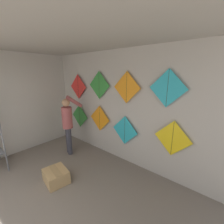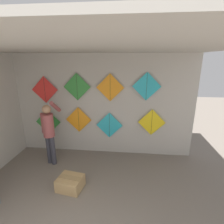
{
  "view_description": "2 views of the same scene",
  "coord_description": "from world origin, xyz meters",
  "px_view_note": "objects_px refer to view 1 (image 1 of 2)",
  "views": [
    {
      "loc": [
        2.4,
        0.6,
        2.27
      ],
      "look_at": [
        0.16,
        3.23,
        1.35
      ],
      "focal_mm": 24.0,
      "sensor_mm": 36.0,
      "label": 1
    },
    {
      "loc": [
        0.93,
        -1.08,
        2.65
      ],
      "look_at": [
        0.48,
        3.23,
        1.33
      ],
      "focal_mm": 28.0,
      "sensor_mm": 36.0,
      "label": 2
    }
  ],
  "objects_px": {
    "shopkeeper": "(68,121)",
    "kite_3": "(172,138)",
    "kite_0": "(80,116)",
    "kite_4": "(78,87)",
    "kite_1": "(100,118)",
    "kite_2": "(125,130)",
    "cardboard_box": "(56,176)",
    "kite_7": "(168,88)",
    "kite_6": "(127,88)",
    "kite_5": "(99,85)"
  },
  "relations": [
    {
      "from": "cardboard_box",
      "to": "kite_3",
      "type": "bearing_deg",
      "value": 40.85
    },
    {
      "from": "kite_4",
      "to": "kite_3",
      "type": "bearing_deg",
      "value": 0.0
    },
    {
      "from": "kite_3",
      "to": "kite_6",
      "type": "bearing_deg",
      "value": 180.0
    },
    {
      "from": "cardboard_box",
      "to": "kite_7",
      "type": "xyz_separation_m",
      "value": [
        1.62,
        1.57,
        1.84
      ]
    },
    {
      "from": "kite_4",
      "to": "kite_7",
      "type": "xyz_separation_m",
      "value": [
        2.76,
        0.0,
        0.14
      ]
    },
    {
      "from": "cardboard_box",
      "to": "kite_4",
      "type": "xyz_separation_m",
      "value": [
        -1.14,
        1.57,
        1.7
      ]
    },
    {
      "from": "kite_1",
      "to": "kite_2",
      "type": "bearing_deg",
      "value": 0.0
    },
    {
      "from": "kite_4",
      "to": "kite_7",
      "type": "height_order",
      "value": "kite_7"
    },
    {
      "from": "kite_1",
      "to": "kite_4",
      "type": "xyz_separation_m",
      "value": [
        -0.91,
        0.0,
        0.84
      ]
    },
    {
      "from": "cardboard_box",
      "to": "kite_6",
      "type": "bearing_deg",
      "value": 66.72
    },
    {
      "from": "cardboard_box",
      "to": "kite_3",
      "type": "xyz_separation_m",
      "value": [
        1.81,
        1.57,
        0.86
      ]
    },
    {
      "from": "kite_0",
      "to": "kite_4",
      "type": "relative_size",
      "value": 1.0
    },
    {
      "from": "kite_0",
      "to": "kite_3",
      "type": "distance_m",
      "value": 2.96
    },
    {
      "from": "kite_5",
      "to": "shopkeeper",
      "type": "bearing_deg",
      "value": -130.6
    },
    {
      "from": "kite_3",
      "to": "kite_7",
      "type": "distance_m",
      "value": 1.0
    },
    {
      "from": "kite_0",
      "to": "kite_5",
      "type": "xyz_separation_m",
      "value": [
        0.92,
        0.0,
        1.03
      ]
    },
    {
      "from": "kite_0",
      "to": "cardboard_box",
      "type": "bearing_deg",
      "value": -53.79
    },
    {
      "from": "kite_0",
      "to": "kite_1",
      "type": "bearing_deg",
      "value": 0.0
    },
    {
      "from": "kite_0",
      "to": "kite_6",
      "type": "relative_size",
      "value": 1.0
    },
    {
      "from": "shopkeeper",
      "to": "kite_0",
      "type": "relative_size",
      "value": 2.29
    },
    {
      "from": "cardboard_box",
      "to": "kite_0",
      "type": "bearing_deg",
      "value": 126.21
    },
    {
      "from": "cardboard_box",
      "to": "kite_4",
      "type": "bearing_deg",
      "value": 126.08
    },
    {
      "from": "shopkeeper",
      "to": "kite_2",
      "type": "bearing_deg",
      "value": 43.65
    },
    {
      "from": "cardboard_box",
      "to": "kite_2",
      "type": "bearing_deg",
      "value": 67.51
    },
    {
      "from": "cardboard_box",
      "to": "kite_1",
      "type": "height_order",
      "value": "kite_1"
    },
    {
      "from": "shopkeeper",
      "to": "kite_0",
      "type": "height_order",
      "value": "shopkeeper"
    },
    {
      "from": "kite_0",
      "to": "kite_1",
      "type": "height_order",
      "value": "kite_1"
    },
    {
      "from": "shopkeeper",
      "to": "kite_3",
      "type": "relative_size",
      "value": 2.29
    },
    {
      "from": "shopkeeper",
      "to": "kite_7",
      "type": "relative_size",
      "value": 2.29
    },
    {
      "from": "shopkeeper",
      "to": "kite_0",
      "type": "distance_m",
      "value": 0.76
    },
    {
      "from": "kite_0",
      "to": "kite_2",
      "type": "bearing_deg",
      "value": 0.0
    },
    {
      "from": "kite_1",
      "to": "kite_6",
      "type": "bearing_deg",
      "value": 0.0
    },
    {
      "from": "kite_6",
      "to": "kite_7",
      "type": "xyz_separation_m",
      "value": [
        0.95,
        0.0,
        0.04
      ]
    },
    {
      "from": "kite_0",
      "to": "kite_4",
      "type": "distance_m",
      "value": 0.94
    },
    {
      "from": "cardboard_box",
      "to": "kite_2",
      "type": "distance_m",
      "value": 1.84
    },
    {
      "from": "kite_5",
      "to": "kite_1",
      "type": "bearing_deg",
      "value": 180.0
    },
    {
      "from": "kite_6",
      "to": "shopkeeper",
      "type": "bearing_deg",
      "value": -155.45
    },
    {
      "from": "kite_4",
      "to": "shopkeeper",
      "type": "bearing_deg",
      "value": -63.24
    },
    {
      "from": "kite_2",
      "to": "kite_4",
      "type": "height_order",
      "value": "kite_4"
    },
    {
      "from": "kite_7",
      "to": "kite_5",
      "type": "bearing_deg",
      "value": 180.0
    },
    {
      "from": "kite_5",
      "to": "kite_7",
      "type": "relative_size",
      "value": 1.0
    },
    {
      "from": "shopkeeper",
      "to": "kite_6",
      "type": "bearing_deg",
      "value": 43.27
    },
    {
      "from": "shopkeeper",
      "to": "kite_1",
      "type": "relative_size",
      "value": 2.29
    },
    {
      "from": "kite_3",
      "to": "kite_5",
      "type": "bearing_deg",
      "value": 180.0
    },
    {
      "from": "shopkeeper",
      "to": "cardboard_box",
      "type": "bearing_deg",
      "value": -29.35
    },
    {
      "from": "kite_5",
      "to": "kite_6",
      "type": "xyz_separation_m",
      "value": [
        0.9,
        0.0,
        -0.0
      ]
    },
    {
      "from": "kite_2",
      "to": "kite_6",
      "type": "height_order",
      "value": "kite_6"
    },
    {
      "from": "kite_2",
      "to": "kite_4",
      "type": "bearing_deg",
      "value": 180.0
    },
    {
      "from": "kite_3",
      "to": "kite_7",
      "type": "relative_size",
      "value": 1.0
    },
    {
      "from": "kite_3",
      "to": "kite_6",
      "type": "relative_size",
      "value": 1.0
    }
  ]
}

